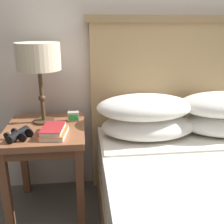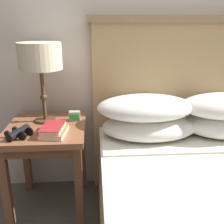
{
  "view_description": "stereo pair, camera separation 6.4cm",
  "coord_description": "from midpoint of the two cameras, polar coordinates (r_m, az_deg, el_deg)",
  "views": [
    {
      "loc": [
        -0.32,
        -0.88,
        1.18
      ],
      "look_at": [
        -0.16,
        0.56,
        0.69
      ],
      "focal_mm": 42.0,
      "sensor_mm": 36.0,
      "label": 1
    },
    {
      "loc": [
        -0.25,
        -0.89,
        1.18
      ],
      "look_at": [
        -0.16,
        0.56,
        0.69
      ],
      "focal_mm": 42.0,
      "sensor_mm": 36.0,
      "label": 2
    }
  ],
  "objects": [
    {
      "name": "book_on_nightstand",
      "position": [
        1.51,
        -11.4,
        -4.29
      ],
      "size": [
        0.16,
        0.21,
        0.03
      ],
      "color": "silver",
      "rests_on": "nightstand"
    },
    {
      "name": "nightstand",
      "position": [
        1.67,
        -12.93,
        -5.95
      ],
      "size": [
        0.47,
        0.52,
        0.59
      ],
      "color": "brown",
      "rests_on": "ground_plane"
    },
    {
      "name": "binoculars_pair",
      "position": [
        1.52,
        -18.52,
        -4.29
      ],
      "size": [
        0.16,
        0.16,
        0.05
      ],
      "color": "black",
      "rests_on": "nightstand"
    },
    {
      "name": "alarm_clock",
      "position": [
        1.69,
        -7.09,
        -0.85
      ],
      "size": [
        0.07,
        0.05,
        0.06
      ],
      "color": "#B7B2A8",
      "rests_on": "nightstand"
    },
    {
      "name": "book_stacked_on_top",
      "position": [
        1.5,
        -11.69,
        -3.35
      ],
      "size": [
        0.14,
        0.2,
        0.02
      ],
      "color": "silver",
      "rests_on": "book_on_nightstand"
    },
    {
      "name": "wall_back",
      "position": [
        1.85,
        5.46,
        22.32
      ],
      "size": [
        8.0,
        0.06,
        2.6
      ],
      "color": "silver",
      "rests_on": "ground_plane"
    },
    {
      "name": "table_lamp",
      "position": [
        1.63,
        -14.27,
        11.23
      ],
      "size": [
        0.26,
        0.26,
        0.49
      ],
      "color": "#4C3823",
      "rests_on": "nightstand"
    },
    {
      "name": "bed",
      "position": [
        1.46,
        23.7,
        -19.65
      ],
      "size": [
        1.26,
        1.83,
        1.23
      ],
      "color": "olive",
      "rests_on": "ground_plane"
    }
  ]
}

